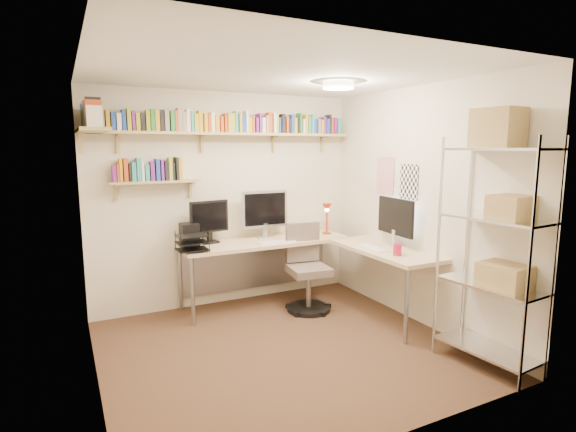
% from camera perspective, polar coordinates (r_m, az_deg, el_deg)
% --- Properties ---
extents(ground, '(3.20, 3.20, 0.00)m').
position_cam_1_polar(ground, '(4.40, -0.64, -16.42)').
color(ground, '#4A331F').
rests_on(ground, ground).
extents(room_shell, '(3.24, 3.04, 2.52)m').
position_cam_1_polar(room_shell, '(4.00, -0.62, 4.13)').
color(room_shell, beige).
rests_on(room_shell, ground).
extents(wall_shelves, '(3.12, 1.09, 0.80)m').
position_cam_1_polar(wall_shelves, '(5.04, -11.93, 10.34)').
color(wall_shelves, tan).
rests_on(wall_shelves, ground).
extents(corner_desk, '(2.41, 1.99, 1.36)m').
position_cam_1_polar(corner_desk, '(5.15, -0.25, -3.55)').
color(corner_desk, beige).
rests_on(corner_desk, ground).
extents(office_chair, '(0.53, 0.53, 1.00)m').
position_cam_1_polar(office_chair, '(5.23, 2.42, -7.36)').
color(office_chair, black).
rests_on(office_chair, ground).
extents(wire_rack, '(0.49, 0.88, 2.18)m').
position_cam_1_polar(wire_rack, '(4.05, 25.32, 0.52)').
color(wire_rack, silver).
rests_on(wire_rack, ground).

